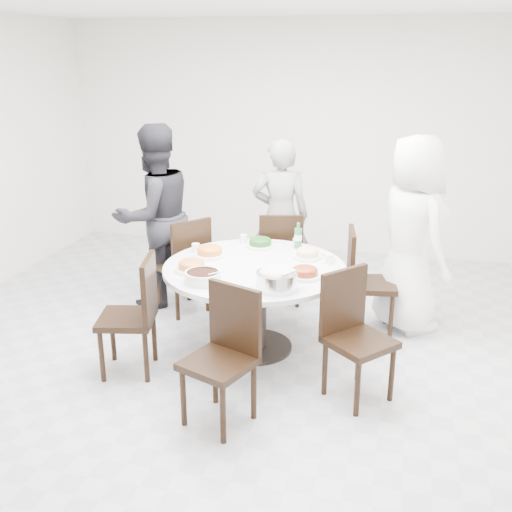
% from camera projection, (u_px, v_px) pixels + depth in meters
% --- Properties ---
extents(floor, '(6.00, 6.00, 0.01)m').
position_uv_depth(floor, '(242.00, 356.00, 5.01)').
color(floor, '#B5B4B9').
rests_on(floor, ground).
extents(wall_back, '(6.00, 0.01, 2.80)m').
position_uv_depth(wall_back, '(306.00, 139.00, 7.30)').
color(wall_back, white).
rests_on(wall_back, ground).
extents(dining_table, '(1.50, 1.50, 0.75)m').
position_uv_depth(dining_table, '(255.00, 308.00, 5.02)').
color(dining_table, white).
rests_on(dining_table, floor).
extents(chair_ne, '(0.48, 0.48, 0.95)m').
position_uv_depth(chair_ne, '(371.00, 282.00, 5.32)').
color(chair_ne, black).
rests_on(chair_ne, floor).
extents(chair_n, '(0.51, 0.51, 0.95)m').
position_uv_depth(chair_n, '(280.00, 256.00, 5.97)').
color(chair_n, black).
rests_on(chair_n, floor).
extents(chair_nw, '(0.59, 0.59, 0.95)m').
position_uv_depth(chair_nw, '(182.00, 264.00, 5.75)').
color(chair_nw, black).
rests_on(chair_nw, floor).
extents(chair_sw, '(0.50, 0.50, 0.95)m').
position_uv_depth(chair_sw, '(126.00, 316.00, 4.63)').
color(chair_sw, black).
rests_on(chair_sw, floor).
extents(chair_s, '(0.54, 0.54, 0.95)m').
position_uv_depth(chair_s, '(218.00, 360.00, 3.98)').
color(chair_s, black).
rests_on(chair_s, floor).
extents(chair_se, '(0.59, 0.59, 0.95)m').
position_uv_depth(chair_se, '(360.00, 339.00, 4.27)').
color(chair_se, black).
rests_on(chair_se, floor).
extents(diner_right, '(0.95, 1.03, 1.76)m').
position_uv_depth(diner_right, '(412.00, 235.00, 5.28)').
color(diner_right, white).
rests_on(diner_right, floor).
extents(diner_middle, '(0.64, 0.47, 1.60)m').
position_uv_depth(diner_middle, '(280.00, 217.00, 6.16)').
color(diner_middle, black).
rests_on(diner_middle, floor).
extents(diner_left, '(1.05, 1.10, 1.78)m').
position_uv_depth(diner_left, '(155.00, 216.00, 5.83)').
color(diner_left, black).
rests_on(diner_left, floor).
extents(dish_greens, '(0.26, 0.26, 0.07)m').
position_uv_depth(dish_greens, '(260.00, 244.00, 5.36)').
color(dish_greens, white).
rests_on(dish_greens, dining_table).
extents(dish_pale, '(0.24, 0.24, 0.07)m').
position_uv_depth(dish_pale, '(307.00, 254.00, 5.08)').
color(dish_pale, white).
rests_on(dish_pale, dining_table).
extents(dish_orange, '(0.28, 0.28, 0.07)m').
position_uv_depth(dish_orange, '(210.00, 252.00, 5.12)').
color(dish_orange, white).
rests_on(dish_orange, dining_table).
extents(dish_redbrown, '(0.25, 0.25, 0.06)m').
position_uv_depth(dish_redbrown, '(305.00, 274.00, 4.65)').
color(dish_redbrown, white).
rests_on(dish_redbrown, dining_table).
extents(dish_tofu, '(0.27, 0.27, 0.07)m').
position_uv_depth(dish_tofu, '(192.00, 267.00, 4.78)').
color(dish_tofu, white).
rests_on(dish_tofu, dining_table).
extents(rice_bowl, '(0.31, 0.31, 0.13)m').
position_uv_depth(rice_bowl, '(277.00, 281.00, 4.41)').
color(rice_bowl, silver).
rests_on(rice_bowl, dining_table).
extents(soup_bowl, '(0.28, 0.28, 0.08)m').
position_uv_depth(soup_bowl, '(203.00, 277.00, 4.55)').
color(soup_bowl, white).
rests_on(soup_bowl, dining_table).
extents(beverage_bottle, '(0.07, 0.07, 0.23)m').
position_uv_depth(beverage_bottle, '(298.00, 236.00, 5.30)').
color(beverage_bottle, '#28663A').
rests_on(beverage_bottle, dining_table).
extents(tea_cups, '(0.07, 0.07, 0.08)m').
position_uv_depth(tea_cups, '(269.00, 240.00, 5.45)').
color(tea_cups, white).
rests_on(tea_cups, dining_table).
extents(chopsticks, '(0.24, 0.04, 0.01)m').
position_uv_depth(chopsticks, '(269.00, 240.00, 5.54)').
color(chopsticks, tan).
rests_on(chopsticks, dining_table).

